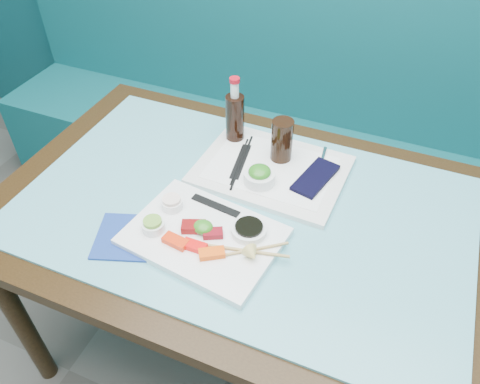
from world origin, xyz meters
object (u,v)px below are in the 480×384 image
at_px(sashimi_plate, 204,237).
at_px(dining_table, 243,229).
at_px(cola_glass, 282,140).
at_px(blue_napkin, 127,237).
at_px(cola_bottle_body, 235,120).
at_px(booth_bench, 313,147).
at_px(seaweed_bowl, 259,178).
at_px(serving_tray, 271,170).

bearing_deg(sashimi_plate, dining_table, 80.48).
bearing_deg(cola_glass, blue_napkin, -120.60).
distance_m(sashimi_plate, cola_bottle_body, 0.43).
bearing_deg(dining_table, booth_bench, 90.00).
relative_size(booth_bench, seaweed_bowl, 33.27).
bearing_deg(cola_bottle_body, dining_table, -62.78).
distance_m(dining_table, serving_tray, 0.20).
relative_size(serving_tray, blue_napkin, 2.71).
relative_size(cola_bottle_body, blue_napkin, 1.05).
relative_size(booth_bench, blue_napkin, 18.91).
relative_size(booth_bench, sashimi_plate, 7.88).
relative_size(dining_table, seaweed_bowl, 15.52).
height_order(seaweed_bowl, cola_bottle_body, cola_bottle_body).
height_order(seaweed_bowl, cola_glass, cola_glass).
height_order(booth_bench, seaweed_bowl, booth_bench).
height_order(dining_table, blue_napkin, blue_napkin).
height_order(cola_glass, blue_napkin, cola_glass).
xyz_separation_m(cola_glass, blue_napkin, (-0.26, -0.45, -0.08)).
height_order(serving_tray, cola_glass, cola_glass).
height_order(dining_table, seaweed_bowl, seaweed_bowl).
bearing_deg(cola_bottle_body, sashimi_plate, -77.71).
xyz_separation_m(sashimi_plate, cola_bottle_body, (-0.09, 0.42, 0.07)).
relative_size(dining_table, sashimi_plate, 3.68).
bearing_deg(serving_tray, cola_glass, 82.18).
height_order(serving_tray, blue_napkin, serving_tray).
relative_size(dining_table, serving_tray, 3.25).
height_order(sashimi_plate, cola_glass, cola_glass).
bearing_deg(booth_bench, blue_napkin, -102.33).
relative_size(booth_bench, cola_glass, 22.45).
relative_size(sashimi_plate, cola_glass, 2.85).
distance_m(dining_table, cola_bottle_body, 0.35).
relative_size(booth_bench, serving_tray, 6.97).
bearing_deg(booth_bench, cola_glass, -87.02).
bearing_deg(blue_napkin, cola_glass, 59.40).
bearing_deg(cola_glass, booth_bench, 92.98).
relative_size(cola_glass, cola_bottle_body, 0.80).
bearing_deg(cola_bottle_body, serving_tray, -31.62).
bearing_deg(cola_bottle_body, blue_napkin, -100.89).
distance_m(booth_bench, cola_glass, 0.77).
bearing_deg(serving_tray, seaweed_bowl, -95.11).
xyz_separation_m(booth_bench, seaweed_bowl, (0.01, -0.74, 0.42)).
bearing_deg(blue_napkin, seaweed_bowl, 52.36).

